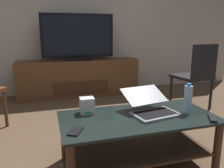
{
  "coord_description": "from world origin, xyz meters",
  "views": [
    {
      "loc": [
        -0.56,
        -1.51,
        1.06
      ],
      "look_at": [
        0.04,
        0.51,
        0.57
      ],
      "focal_mm": 36.31,
      "sensor_mm": 36.0,
      "label": 1
    }
  ],
  "objects": [
    {
      "name": "back_wall",
      "position": [
        0.0,
        2.54,
        1.4
      ],
      "size": [
        6.4,
        0.12,
        2.8
      ],
      "primitive_type": "cube",
      "color": "beige",
      "rests_on": "ground"
    },
    {
      "name": "television",
      "position": [
        -0.03,
        2.2,
        0.96
      ],
      "size": [
        1.16,
        0.2,
        0.74
      ],
      "color": "black",
      "rests_on": "media_cabinet"
    },
    {
      "name": "cell_phone",
      "position": [
        -0.39,
        -0.13,
        0.42
      ],
      "size": [
        0.13,
        0.16,
        0.01
      ],
      "primitive_type": "cube",
      "rotation": [
        0.0,
        0.0,
        -0.5
      ],
      "color": "black",
      "rests_on": "coffee_table"
    },
    {
      "name": "media_cabinet",
      "position": [
        -0.03,
        2.22,
        0.3
      ],
      "size": [
        1.97,
        0.42,
        0.6
      ],
      "color": "brown",
      "rests_on": "ground"
    },
    {
      "name": "dining_chair",
      "position": [
        1.41,
        1.06,
        0.51
      ],
      "size": [
        0.5,
        0.5,
        0.9
      ],
      "color": "black",
      "rests_on": "ground"
    },
    {
      "name": "router_box",
      "position": [
        -0.26,
        0.19,
        0.48
      ],
      "size": [
        0.11,
        0.1,
        0.13
      ],
      "color": "silver",
      "rests_on": "coffee_table"
    },
    {
      "name": "coffee_table",
      "position": [
        0.11,
        0.01,
        0.29
      ],
      "size": [
        1.2,
        0.6,
        0.42
      ],
      "color": "black",
      "rests_on": "ground"
    },
    {
      "name": "laptop",
      "position": [
        0.23,
        0.06,
        0.47
      ],
      "size": [
        0.41,
        0.44,
        0.17
      ],
      "color": "gray",
      "rests_on": "coffee_table"
    },
    {
      "name": "tv_remote",
      "position": [
        0.61,
        -0.2,
        0.43
      ],
      "size": [
        0.12,
        0.16,
        0.02
      ],
      "primitive_type": "cube",
      "rotation": [
        0.0,
        0.0,
        -0.54
      ],
      "color": "black",
      "rests_on": "coffee_table"
    },
    {
      "name": "water_bottle_near",
      "position": [
        0.51,
        -0.03,
        0.53
      ],
      "size": [
        0.06,
        0.06,
        0.24
      ],
      "color": "#99C6E5",
      "rests_on": "coffee_table"
    },
    {
      "name": "ground_plane",
      "position": [
        0.0,
        0.0,
        0.0
      ],
      "size": [
        7.68,
        7.68,
        0.0
      ],
      "primitive_type": "plane",
      "color": "brown"
    }
  ]
}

